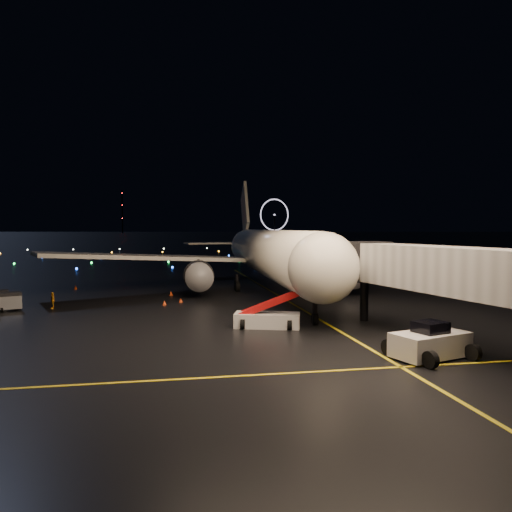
% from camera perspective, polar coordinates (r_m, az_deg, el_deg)
% --- Properties ---
extents(ground, '(2000.00, 2000.00, 0.00)m').
position_cam_1_polar(ground, '(335.37, -10.48, 1.86)').
color(ground, black).
rests_on(ground, ground).
extents(lane_centre, '(0.25, 80.00, 0.02)m').
position_cam_1_polar(lane_centre, '(52.48, 3.77, -5.22)').
color(lane_centre, yellow).
rests_on(lane_centre, ground).
extents(lane_cross, '(60.00, 0.25, 0.02)m').
position_cam_1_polar(lane_cross, '(26.74, -19.47, -13.71)').
color(lane_cross, yellow).
rests_on(lane_cross, ground).
extents(airliner, '(56.74, 54.12, 15.49)m').
position_cam_1_polar(airliner, '(62.79, 1.17, 3.26)').
color(airliner, white).
rests_on(airliner, ground).
extents(pushback_tug, '(5.06, 3.64, 2.17)m').
position_cam_1_polar(pushback_tug, '(31.70, 19.29, -9.03)').
color(pushback_tug, silver).
rests_on(pushback_tug, ground).
extents(belt_loader, '(7.63, 4.08, 3.57)m').
position_cam_1_polar(belt_loader, '(38.81, 1.29, -5.56)').
color(belt_loader, silver).
rests_on(belt_loader, ground).
extents(crew_c, '(0.62, 1.00, 1.59)m').
position_cam_1_polar(crew_c, '(51.68, -22.22, -4.71)').
color(crew_c, orange).
rests_on(crew_c, ground).
extents(safety_cone_0, '(0.53, 0.53, 0.47)m').
position_cam_1_polar(safety_cone_0, '(50.93, -10.42, -5.27)').
color(safety_cone_0, '#FF4C16').
rests_on(safety_cone_0, ground).
extents(safety_cone_1, '(0.57, 0.57, 0.50)m').
position_cam_1_polar(safety_cone_1, '(57.91, -9.68, -4.22)').
color(safety_cone_1, '#FF4C16').
rests_on(safety_cone_1, ground).
extents(safety_cone_2, '(0.50, 0.50, 0.46)m').
position_cam_1_polar(safety_cone_2, '(52.47, -8.60, -5.01)').
color(safety_cone_2, '#FF4C16').
rests_on(safety_cone_2, ground).
extents(safety_cone_3, '(0.60, 0.60, 0.53)m').
position_cam_1_polar(safety_cone_3, '(66.61, -19.92, -3.39)').
color(safety_cone_3, '#FF4C16').
rests_on(safety_cone_3, ground).
extents(ferris_wheel, '(49.33, 16.80, 52.00)m').
position_cam_1_polar(ferris_wheel, '(774.60, 2.13, 4.58)').
color(ferris_wheel, black).
rests_on(ferris_wheel, ground).
extents(radio_mast, '(1.80, 1.80, 64.00)m').
position_cam_1_polar(radio_mast, '(777.90, -15.04, 4.91)').
color(radio_mast, black).
rests_on(radio_mast, ground).
extents(taxiway_lights, '(164.00, 92.00, 0.36)m').
position_cam_1_polar(taxiway_lights, '(141.48, -10.24, 0.13)').
color(taxiway_lights, black).
rests_on(taxiway_lights, ground).
extents(baggage_cart_0, '(2.41, 2.09, 1.71)m').
position_cam_1_polar(baggage_cart_0, '(52.00, -26.38, -4.69)').
color(baggage_cart_0, gray).
rests_on(baggage_cart_0, ground).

